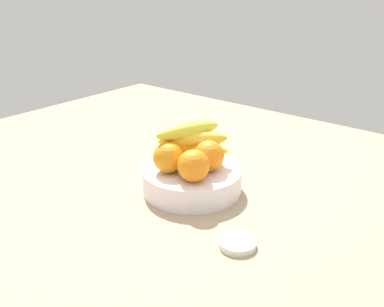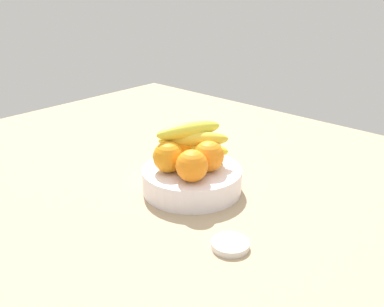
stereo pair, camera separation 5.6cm
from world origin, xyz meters
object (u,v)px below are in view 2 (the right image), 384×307
orange_front_right (209,156)px  banana_bunch (192,144)px  orange_back_right (168,157)px  jar_lid (230,245)px  orange_center (206,146)px  orange_back_left (183,149)px  fruit_bowl (192,180)px  orange_front_left (192,166)px

orange_front_right → banana_bunch: banana_bunch is taller
orange_back_right → jar_lid: size_ratio=0.99×
orange_center → banana_bunch: 4.60cm
banana_bunch → jar_lid: bearing=-32.3°
orange_back_right → jar_lid: 27.84cm
orange_back_left → jar_lid: bearing=-28.4°
fruit_bowl → orange_back_left: size_ratio=3.27×
jar_lid → orange_back_right: bearing=161.9°
fruit_bowl → orange_back_left: orange_back_left is taller
orange_front_left → orange_front_right: bearing=97.0°
orange_front_left → orange_center: (-5.46, 11.19, 0.00)cm
fruit_bowl → orange_back_right: orange_back_right is taller
fruit_bowl → orange_front_left: bearing=-47.8°
banana_bunch → jar_lid: banana_bunch is taller
orange_front_left → orange_front_right: (-0.83, 6.74, 0.00)cm
jar_lid → orange_front_left: bearing=155.1°
orange_front_left → banana_bunch: 9.64cm
orange_center → orange_back_left: (-3.02, -5.25, 0.00)cm
fruit_bowl → orange_back_right: 8.72cm
orange_back_left → orange_center: bearing=60.1°
orange_back_right → orange_front_right: bearing=45.3°
orange_center → jar_lid: (23.07, -19.38, -8.82)cm
fruit_bowl → orange_center: size_ratio=3.27×
orange_back_left → banana_bunch: (2.05, 1.05, 1.62)cm
banana_bunch → orange_back_right: bearing=-98.7°
orange_center → orange_back_right: same height
orange_front_right → orange_back_right: (-6.67, -6.74, 0.00)cm
orange_back_right → banana_bunch: bearing=81.3°
orange_front_left → orange_back_left: size_ratio=1.00×
orange_front_right → fruit_bowl: bearing=-150.1°
orange_front_left → banana_bunch: size_ratio=0.41×
orange_front_left → orange_back_right: (-7.50, 0.00, 0.00)cm
fruit_bowl → jar_lid: (21.91, -12.93, -2.24)cm
orange_front_right → orange_center: same height
fruit_bowl → jar_lid: bearing=-30.6°
orange_back_right → banana_bunch: (1.07, 6.99, 1.62)cm
orange_front_left → orange_back_right: same height
fruit_bowl → orange_back_left: bearing=164.0°
orange_front_left → jar_lid: size_ratio=0.99×
banana_bunch → jar_lid: size_ratio=2.43×
orange_front_right → jar_lid: 25.31cm
orange_back_right → jar_lid: (25.11, -8.19, -8.82)cm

